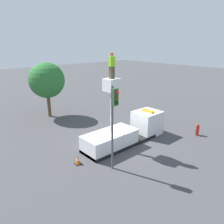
# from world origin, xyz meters

# --- Properties ---
(ground_plane) EXTENTS (120.00, 120.00, 0.00)m
(ground_plane) POSITION_xyz_m (0.00, 0.00, 0.00)
(ground_plane) COLOR #424244
(bucket_truck) EXTENTS (7.59, 2.06, 5.37)m
(bucket_truck) POSITION_xyz_m (0.67, 0.00, 0.89)
(bucket_truck) COLOR black
(bucket_truck) RESTS_ON ground
(worker) EXTENTS (0.40, 0.26, 1.75)m
(worker) POSITION_xyz_m (-0.91, 0.00, 6.25)
(worker) COLOR brown
(worker) RESTS_ON bucket_truck
(traffic_light_pole) EXTENTS (0.34, 0.57, 5.44)m
(traffic_light_pole) POSITION_xyz_m (-2.80, -2.32, 3.85)
(traffic_light_pole) COLOR #515156
(traffic_light_pole) RESTS_ON ground
(fire_hydrant) EXTENTS (0.53, 0.29, 1.03)m
(fire_hydrant) POSITION_xyz_m (6.28, -3.17, 0.50)
(fire_hydrant) COLOR #B2231E
(fire_hydrant) RESTS_ON ground
(traffic_cone_rear) EXTENTS (0.43, 0.43, 0.58)m
(traffic_cone_rear) POSITION_xyz_m (-4.18, -0.27, 0.27)
(traffic_cone_rear) COLOR black
(traffic_cone_rear) RESTS_ON ground
(tree_left_bg) EXTENTS (3.74, 3.74, 5.86)m
(tree_left_bg) POSITION_xyz_m (-1.02, 10.20, 3.97)
(tree_left_bg) COLOR brown
(tree_left_bg) RESTS_ON ground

